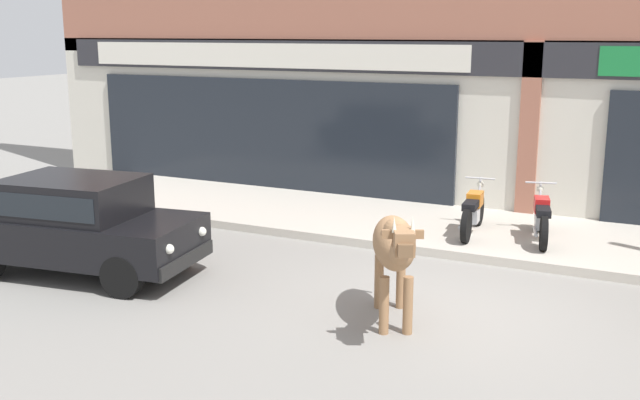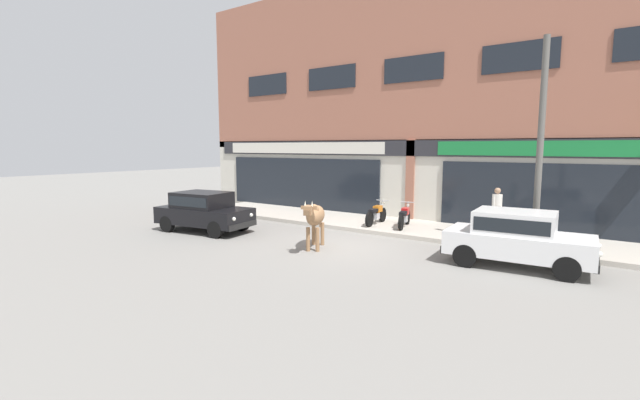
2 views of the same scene
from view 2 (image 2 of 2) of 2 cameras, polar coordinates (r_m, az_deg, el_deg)
name	(u,v)px [view 2 (image 2 of 2)]	position (r m, az deg, el deg)	size (l,w,h in m)	color
ground_plane	(339,246)	(13.50, 2.49, -6.20)	(90.00, 90.00, 0.00)	gray
sidewalk	(392,226)	(16.72, 9.61, -3.44)	(19.00, 3.17, 0.15)	#B7AFA3
shop_building	(415,101)	(18.21, 12.57, 12.80)	(23.00, 1.40, 10.31)	#9E604C
cow	(315,216)	(13.00, -0.69, -2.20)	(1.19, 1.98, 1.61)	#936B47
car_0	(517,236)	(12.20, 24.73, -4.38)	(3.69, 1.82, 1.46)	black
car_1	(204,210)	(16.27, -15.27, -1.24)	(3.75, 2.05, 1.46)	black
motorcycle_0	(376,214)	(16.54, 7.50, -1.89)	(0.52, 1.81, 0.88)	black
motorcycle_1	(404,217)	(16.11, 11.19, -2.21)	(0.66, 1.78, 0.88)	black
pedestrian	(497,206)	(15.48, 22.52, -0.75)	(0.32, 0.48, 1.60)	#2D2D33
utility_pole	(540,145)	(13.66, 27.30, 6.52)	(0.18, 0.18, 6.01)	#595651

